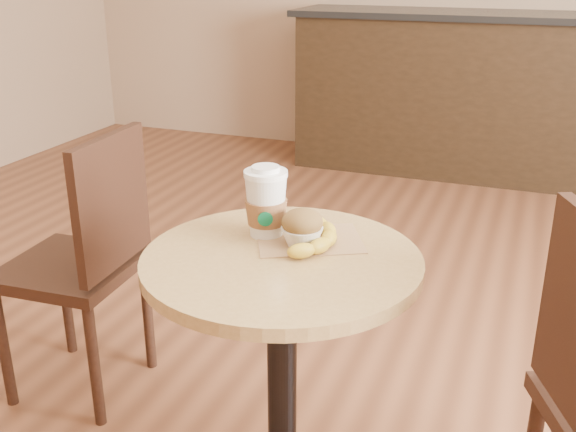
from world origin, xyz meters
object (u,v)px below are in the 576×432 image
object	(u,v)px
cafe_table	(282,352)
chair_left	(86,257)
coffee_cup	(266,205)
banana	(308,235)
muffin	(302,228)

from	to	relation	value
cafe_table	chair_left	xyz separation A→B (m)	(-0.78, 0.31, -0.02)
coffee_cup	chair_left	bearing A→B (deg)	142.93
chair_left	banana	size ratio (longest dim) A/B	3.63
banana	muffin	bearing A→B (deg)	-124.58
cafe_table	chair_left	distance (m)	0.84
cafe_table	muffin	world-z (taller)	muffin
coffee_cup	muffin	distance (m)	0.11
chair_left	coffee_cup	world-z (taller)	coffee_cup
cafe_table	coffee_cup	bearing A→B (deg)	128.03
chair_left	banana	bearing A→B (deg)	71.48
coffee_cup	muffin	xyz separation A→B (m)	(0.10, -0.03, -0.03)
chair_left	muffin	bearing A→B (deg)	69.94
muffin	banana	world-z (taller)	muffin
chair_left	muffin	world-z (taller)	chair_left
banana	chair_left	bearing A→B (deg)	149.47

